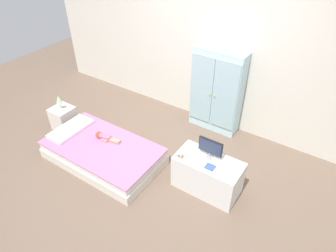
{
  "coord_description": "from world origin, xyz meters",
  "views": [
    {
      "loc": [
        1.8,
        -2.37,
        3.01
      ],
      "look_at": [
        0.01,
        0.33,
        0.58
      ],
      "focal_mm": 31.77,
      "sensor_mm": 36.0,
      "label": 1
    }
  ],
  "objects_px": {
    "doll": "(103,137)",
    "rocking_horse_toy": "(180,154)",
    "bed": "(103,153)",
    "table_lamp": "(59,100)",
    "tv_monitor": "(210,147)",
    "book_blue": "(210,167)",
    "wardrobe": "(217,91)",
    "nightstand": "(63,118)",
    "tv_stand": "(207,175)"
  },
  "relations": [
    {
      "from": "doll",
      "to": "rocking_horse_toy",
      "type": "distance_m",
      "value": 1.27
    },
    {
      "from": "bed",
      "to": "table_lamp",
      "type": "height_order",
      "value": "table_lamp"
    },
    {
      "from": "tv_monitor",
      "to": "book_blue",
      "type": "height_order",
      "value": "tv_monitor"
    },
    {
      "from": "wardrobe",
      "to": "rocking_horse_toy",
      "type": "distance_m",
      "value": 1.43
    },
    {
      "from": "tv_monitor",
      "to": "book_blue",
      "type": "xyz_separation_m",
      "value": [
        0.09,
        -0.17,
        -0.14
      ]
    },
    {
      "from": "doll",
      "to": "wardrobe",
      "type": "distance_m",
      "value": 1.86
    },
    {
      "from": "bed",
      "to": "nightstand",
      "type": "bearing_deg",
      "value": 168.17
    },
    {
      "from": "doll",
      "to": "nightstand",
      "type": "height_order",
      "value": "nightstand"
    },
    {
      "from": "nightstand",
      "to": "book_blue",
      "type": "distance_m",
      "value": 2.67
    },
    {
      "from": "wardrobe",
      "to": "tv_monitor",
      "type": "height_order",
      "value": "wardrobe"
    },
    {
      "from": "tv_monitor",
      "to": "rocking_horse_toy",
      "type": "bearing_deg",
      "value": -145.26
    },
    {
      "from": "wardrobe",
      "to": "tv_monitor",
      "type": "relative_size",
      "value": 4.34
    },
    {
      "from": "book_blue",
      "to": "wardrobe",
      "type": "bearing_deg",
      "value": 113.71
    },
    {
      "from": "wardrobe",
      "to": "tv_stand",
      "type": "height_order",
      "value": "wardrobe"
    },
    {
      "from": "table_lamp",
      "to": "rocking_horse_toy",
      "type": "height_order",
      "value": "table_lamp"
    },
    {
      "from": "bed",
      "to": "tv_monitor",
      "type": "xyz_separation_m",
      "value": [
        1.46,
        0.42,
        0.5
      ]
    },
    {
      "from": "tv_stand",
      "to": "tv_monitor",
      "type": "relative_size",
      "value": 2.67
    },
    {
      "from": "doll",
      "to": "table_lamp",
      "type": "distance_m",
      "value": 1.04
    },
    {
      "from": "tv_stand",
      "to": "tv_monitor",
      "type": "height_order",
      "value": "tv_monitor"
    },
    {
      "from": "rocking_horse_toy",
      "to": "book_blue",
      "type": "distance_m",
      "value": 0.4
    },
    {
      "from": "tv_stand",
      "to": "nightstand",
      "type": "bearing_deg",
      "value": -177.43
    },
    {
      "from": "rocking_horse_toy",
      "to": "doll",
      "type": "bearing_deg",
      "value": -176.16
    },
    {
      "from": "book_blue",
      "to": "rocking_horse_toy",
      "type": "bearing_deg",
      "value": -174.47
    },
    {
      "from": "bed",
      "to": "tv_stand",
      "type": "distance_m",
      "value": 1.54
    },
    {
      "from": "bed",
      "to": "book_blue",
      "type": "height_order",
      "value": "book_blue"
    },
    {
      "from": "bed",
      "to": "doll",
      "type": "bearing_deg",
      "value": 124.21
    },
    {
      "from": "tv_stand",
      "to": "doll",
      "type": "bearing_deg",
      "value": -172.14
    },
    {
      "from": "doll",
      "to": "tv_stand",
      "type": "bearing_deg",
      "value": 7.86
    },
    {
      "from": "nightstand",
      "to": "tv_stand",
      "type": "xyz_separation_m",
      "value": [
        2.59,
        0.12,
        0.06
      ]
    },
    {
      "from": "tv_monitor",
      "to": "rocking_horse_toy",
      "type": "xyz_separation_m",
      "value": [
        -0.3,
        -0.21,
        -0.09
      ]
    },
    {
      "from": "bed",
      "to": "rocking_horse_toy",
      "type": "height_order",
      "value": "rocking_horse_toy"
    },
    {
      "from": "wardrobe",
      "to": "book_blue",
      "type": "bearing_deg",
      "value": -66.29
    },
    {
      "from": "book_blue",
      "to": "tv_monitor",
      "type": "bearing_deg",
      "value": 119.31
    },
    {
      "from": "tv_monitor",
      "to": "wardrobe",
      "type": "bearing_deg",
      "value": 112.88
    },
    {
      "from": "doll",
      "to": "tv_monitor",
      "type": "height_order",
      "value": "tv_monitor"
    },
    {
      "from": "tv_stand",
      "to": "rocking_horse_toy",
      "type": "xyz_separation_m",
      "value": [
        -0.33,
        -0.13,
        0.3
      ]
    },
    {
      "from": "table_lamp",
      "to": "rocking_horse_toy",
      "type": "distance_m",
      "value": 2.26
    },
    {
      "from": "tv_monitor",
      "to": "book_blue",
      "type": "bearing_deg",
      "value": -60.69
    },
    {
      "from": "bed",
      "to": "wardrobe",
      "type": "distance_m",
      "value": 1.96
    },
    {
      "from": "wardrobe",
      "to": "table_lamp",
      "type": "bearing_deg",
      "value": -145.81
    },
    {
      "from": "table_lamp",
      "to": "tv_stand",
      "type": "relative_size",
      "value": 0.28
    },
    {
      "from": "doll",
      "to": "tv_monitor",
      "type": "relative_size",
      "value": 1.25
    },
    {
      "from": "nightstand",
      "to": "tv_stand",
      "type": "distance_m",
      "value": 2.59
    },
    {
      "from": "table_lamp",
      "to": "tv_monitor",
      "type": "bearing_deg",
      "value": 4.23
    },
    {
      "from": "table_lamp",
      "to": "rocking_horse_toy",
      "type": "bearing_deg",
      "value": -0.45
    },
    {
      "from": "wardrobe",
      "to": "rocking_horse_toy",
      "type": "height_order",
      "value": "wardrobe"
    },
    {
      "from": "bed",
      "to": "wardrobe",
      "type": "height_order",
      "value": "wardrobe"
    },
    {
      "from": "tv_stand",
      "to": "rocking_horse_toy",
      "type": "bearing_deg",
      "value": -157.87
    },
    {
      "from": "bed",
      "to": "table_lamp",
      "type": "distance_m",
      "value": 1.19
    },
    {
      "from": "wardrobe",
      "to": "tv_stand",
      "type": "xyz_separation_m",
      "value": [
        0.54,
        -1.27,
        -0.44
      ]
    }
  ]
}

